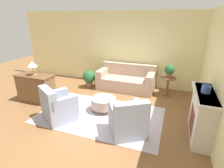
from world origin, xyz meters
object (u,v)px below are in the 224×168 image
Objects in this scene: side_table at (168,83)px; vase_mantel_near at (206,89)px; potted_plant_on_side_table at (169,70)px; armchair_right at (128,121)px; couch at (126,80)px; armchair_left at (58,107)px; dresser at (36,88)px; table_lamp at (32,64)px; potted_plant_floor at (89,78)px; ottoman_table at (103,102)px.

side_table is 3.05× the size of vase_mantel_near.
side_table is at bearing 0.00° from potted_plant_on_side_table.
vase_mantel_near reaches higher than armchair_right.
vase_mantel_near is 2.22m from potted_plant_on_side_table.
armchair_left is at bearing -112.07° from couch.
armchair_right is 1.78m from vase_mantel_near.
dresser is (-1.32, 0.69, 0.09)m from armchair_left.
dresser is 4.77m from vase_mantel_near.
armchair_left is 1.71m from table_lamp.
potted_plant_floor is (-2.18, 2.34, 0.03)m from armchair_right.
dresser is 5.45× the size of vase_mantel_near.
vase_mantel_near is (2.31, -2.17, 0.82)m from couch.
ottoman_table is 1.94m from potted_plant_floor.
ottoman_table is at bearing 41.74° from armchair_left.
dresser is at bearing -154.35° from potted_plant_on_side_table.
potted_plant_floor is at bearing 58.10° from table_lamp.
couch is at bearing 85.22° from ottoman_table.
couch is 3.13m from dresser.
side_table is at bearing 4.44° from potted_plant_floor.
potted_plant_on_side_table reaches higher than armchair_right.
armchair_left is 1.52× the size of potted_plant_floor.
armchair_left is at bearing -135.27° from side_table.
armchair_left is at bearing -135.27° from potted_plant_on_side_table.
dresser is at bearing 177.86° from vase_mantel_near.
couch is at bearing 67.93° from armchair_left.
armchair_right is at bearing -47.09° from potted_plant_floor.
vase_mantel_near is at bearing -7.38° from ottoman_table.
armchair_right is at bearing -41.06° from ottoman_table.
vase_mantel_near is (3.40, 0.51, 0.79)m from armchair_left.
vase_mantel_near is 4.72m from table_lamp.
couch is at bearing 13.92° from potted_plant_floor.
potted_plant_floor is at bearing 153.62° from vase_mantel_near.
couch reaches higher than potted_plant_floor.
side_table is 1.51× the size of potted_plant_on_side_table.
couch is 1.74× the size of dresser.
side_table is 4.33m from dresser.
table_lamp is (-4.71, 0.18, 0.06)m from vase_mantel_near.
armchair_left is 4.74× the size of vase_mantel_near.
ottoman_table is 3.24× the size of vase_mantel_near.
side_table is 4.40m from table_lamp.
armchair_left is at bearing -27.58° from dresser.
vase_mantel_near is at bearing -26.38° from potted_plant_floor.
armchair_left is 1.56× the size of side_table.
potted_plant_floor is at bearing 58.10° from dresser.
side_table is at bearing 111.51° from vase_mantel_near.
potted_plant_floor is (-1.22, 1.51, 0.13)m from ottoman_table.
ottoman_table is 2.40m from side_table.
armchair_left is 3.64m from side_table.
potted_plant_floor is (-2.88, -0.22, -0.52)m from potted_plant_on_side_table.
dresser is (-3.90, -1.88, 0.01)m from side_table.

